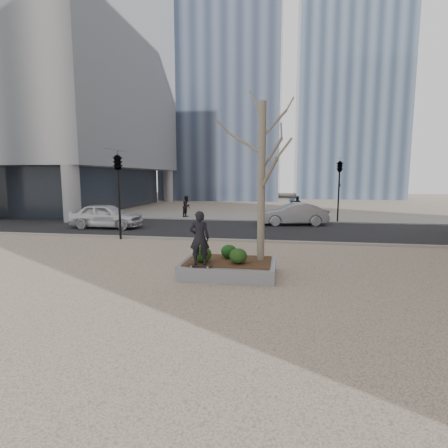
% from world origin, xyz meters
% --- Properties ---
extents(ground, '(120.00, 120.00, 0.00)m').
position_xyz_m(ground, '(0.00, 0.00, 0.00)').
color(ground, tan).
rests_on(ground, ground).
extents(street, '(60.00, 8.00, 0.02)m').
position_xyz_m(street, '(0.00, 10.00, 0.01)').
color(street, black).
rests_on(street, ground).
extents(far_sidewalk, '(60.00, 6.00, 0.02)m').
position_xyz_m(far_sidewalk, '(0.00, 17.00, 0.01)').
color(far_sidewalk, gray).
rests_on(far_sidewalk, ground).
extents(planter, '(3.00, 2.00, 0.45)m').
position_xyz_m(planter, '(1.00, 0.00, 0.23)').
color(planter, gray).
rests_on(planter, ground).
extents(planter_mulch, '(2.70, 1.70, 0.04)m').
position_xyz_m(planter_mulch, '(1.00, 0.00, 0.47)').
color(planter_mulch, '#382314').
rests_on(planter_mulch, planter).
extents(sycamore_tree, '(2.80, 2.80, 6.60)m').
position_xyz_m(sycamore_tree, '(2.00, 0.30, 3.79)').
color(sycamore_tree, gray).
rests_on(sycamore_tree, planter_mulch).
extents(shrub_left, '(0.60, 0.60, 0.51)m').
position_xyz_m(shrub_left, '(0.20, -0.38, 0.75)').
color(shrub_left, '#153611').
rests_on(shrub_left, planter_mulch).
extents(shrub_middle, '(0.52, 0.52, 0.44)m').
position_xyz_m(shrub_middle, '(0.95, 0.34, 0.71)').
color(shrub_middle, '#143511').
rests_on(shrub_middle, planter_mulch).
extents(shrub_right, '(0.56, 0.56, 0.47)m').
position_xyz_m(shrub_right, '(1.35, -0.35, 0.73)').
color(shrub_right, black).
rests_on(shrub_right, planter_mulch).
extents(skateboard, '(0.78, 0.21, 0.08)m').
position_xyz_m(skateboard, '(0.24, -0.85, 0.49)').
color(skateboard, black).
rests_on(skateboard, planter).
extents(skateboarder, '(0.66, 0.49, 1.64)m').
position_xyz_m(skateboarder, '(0.24, -0.85, 1.35)').
color(skateboarder, black).
rests_on(skateboarder, skateboard).
extents(police_car, '(4.48, 1.85, 1.52)m').
position_xyz_m(police_car, '(-8.13, 9.08, 0.78)').
color(police_car, silver).
rests_on(police_car, street).
extents(car_silver, '(4.60, 2.21, 1.45)m').
position_xyz_m(car_silver, '(3.35, 12.44, 0.75)').
color(car_silver, '#96999D').
rests_on(car_silver, street).
extents(pedestrian_a, '(0.81, 0.94, 1.67)m').
position_xyz_m(pedestrian_a, '(-4.84, 15.74, 0.86)').
color(pedestrian_a, black).
rests_on(pedestrian_a, far_sidewalk).
extents(pedestrian_b, '(0.76, 1.09, 1.53)m').
position_xyz_m(pedestrian_b, '(3.35, 16.47, 0.79)').
color(pedestrian_b, '#3E5671').
rests_on(pedestrian_b, far_sidewalk).
extents(pedestrian_c, '(1.02, 0.49, 1.68)m').
position_xyz_m(pedestrian_c, '(3.78, 16.56, 0.87)').
color(pedestrian_c, black).
rests_on(pedestrian_c, far_sidewalk).
extents(traffic_light_near, '(0.60, 2.48, 4.50)m').
position_xyz_m(traffic_light_near, '(-5.50, 5.60, 2.25)').
color(traffic_light_near, black).
rests_on(traffic_light_near, ground).
extents(traffic_light_far, '(0.60, 2.48, 4.50)m').
position_xyz_m(traffic_light_far, '(6.50, 14.60, 2.25)').
color(traffic_light_far, black).
rests_on(traffic_light_far, ground).
extents(building_glass_a, '(16.00, 16.00, 45.00)m').
position_xyz_m(building_glass_a, '(-6.00, 42.00, 22.50)').
color(building_glass_a, slate).
rests_on(building_glass_a, ground).
extents(building_glass_b, '(15.00, 15.00, 55.00)m').
position_xyz_m(building_glass_b, '(12.00, 48.00, 27.50)').
color(building_glass_b, slate).
rests_on(building_glass_b, ground).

